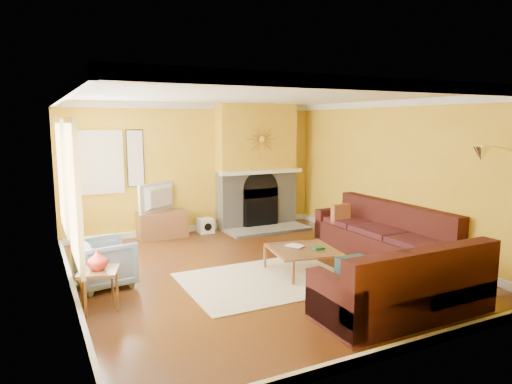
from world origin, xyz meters
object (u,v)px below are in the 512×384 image
media_console (162,225)px  armchair (105,263)px  coffee_table (303,260)px  arc_lamp (512,232)px  sectional_sofa (352,245)px  side_table (99,289)px

media_console → armchair: bearing=-121.7°
coffee_table → arc_lamp: 2.91m
sectional_sofa → media_console: sectional_sofa is taller
sectional_sofa → side_table: (-3.68, 0.29, -0.20)m
arc_lamp → sectional_sofa: bearing=109.3°
arc_lamp → media_console: bearing=116.7°
armchair → side_table: (-0.19, -0.81, -0.09)m
coffee_table → side_table: bearing=-178.6°
media_console → side_table: size_ratio=1.92×
sectional_sofa → coffee_table: (-0.66, 0.36, -0.26)m
sectional_sofa → armchair: (-3.49, 1.10, -0.11)m
coffee_table → side_table: (-3.02, -0.07, 0.06)m
armchair → arc_lamp: bearing=-135.2°
side_table → media_console: bearing=62.5°
side_table → arc_lamp: (4.41, -2.35, 0.77)m
sectional_sofa → media_console: bearing=120.7°
armchair → side_table: size_ratio=1.49×
sectional_sofa → arc_lamp: size_ratio=1.92×
sectional_sofa → side_table: size_ratio=7.74×
coffee_table → armchair: 2.93m
coffee_table → arc_lamp: (1.38, -2.42, 0.83)m
sectional_sofa → coffee_table: size_ratio=4.07×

